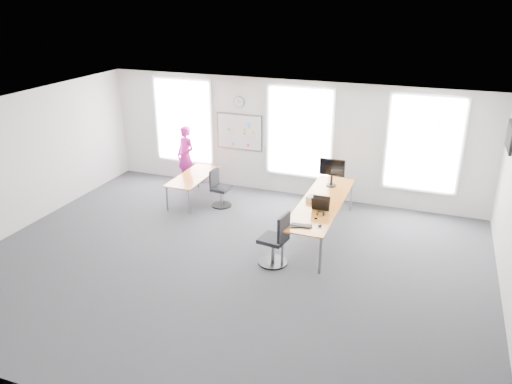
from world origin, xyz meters
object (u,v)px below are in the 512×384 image
at_px(desk_left, 193,178).
at_px(headphones, 320,214).
at_px(chair_left, 219,190).
at_px(monitor, 332,170).
at_px(chair_right, 276,242).
at_px(person, 186,156).
at_px(desk_right, 321,204).
at_px(keyboard, 301,226).

height_order(desk_left, headphones, headphones).
height_order(chair_left, monitor, monitor).
height_order(chair_right, chair_left, chair_right).
bearing_deg(person, chair_left, -12.57).
distance_m(desk_right, headphones, 0.71).
bearing_deg(headphones, person, 154.45).
relative_size(chair_left, monitor, 1.42).
bearing_deg(desk_right, desk_left, 166.70).
xyz_separation_m(chair_right, monitor, (0.50, 2.53, 0.71)).
relative_size(desk_right, chair_right, 2.99).
height_order(person, headphones, person).
xyz_separation_m(chair_right, chair_left, (-2.24, 2.26, -0.07)).
xyz_separation_m(desk_right, person, (-4.21, 1.74, 0.09)).
xyz_separation_m(chair_right, keyboard, (0.43, 0.23, 0.33)).
xyz_separation_m(chair_right, person, (-3.69, 3.27, 0.35)).
distance_m(chair_left, person, 1.82).
xyz_separation_m(chair_left, headphones, (2.90, -1.42, 0.43)).
bearing_deg(desk_right, headphones, -78.56).
distance_m(desk_right, person, 4.55).
height_order(desk_left, chair_left, chair_left).
relative_size(chair_right, monitor, 1.65).
distance_m(person, headphones, 4.98).
distance_m(chair_left, keyboard, 3.37).
relative_size(desk_left, person, 1.09).
relative_size(chair_left, person, 0.57).
bearing_deg(person, headphones, -6.88).
bearing_deg(chair_left, desk_right, -98.56).
height_order(chair_right, monitor, monitor).
xyz_separation_m(person, headphones, (4.35, -2.43, 0.01)).
distance_m(chair_right, keyboard, 0.59).
relative_size(chair_right, chair_left, 1.16).
bearing_deg(desk_right, person, 157.60).
height_order(desk_right, chair_right, chair_right).
height_order(chair_left, keyboard, chair_left).
relative_size(desk_left, headphones, 11.14).
xyz_separation_m(desk_left, person, (-0.69, 0.90, 0.23)).
height_order(desk_right, monitor, monitor).
height_order(chair_left, headphones, chair_left).
relative_size(person, headphones, 10.26).
xyz_separation_m(chair_left, keyboard, (2.67, -2.03, 0.39)).
xyz_separation_m(desk_right, keyboard, (-0.09, -1.31, 0.06)).
bearing_deg(headphones, keyboard, -107.05).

